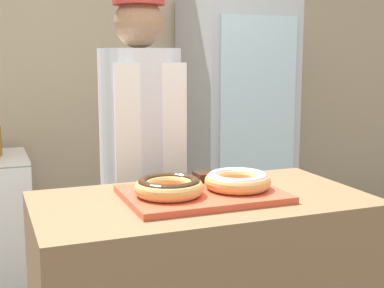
% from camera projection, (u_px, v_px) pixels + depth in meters
% --- Properties ---
extents(wall_back, '(8.00, 0.06, 2.70)m').
position_uv_depth(wall_back, '(89.00, 67.00, 3.82)').
color(wall_back, tan).
rests_on(wall_back, ground_plane).
extents(serving_tray, '(0.56, 0.41, 0.02)m').
position_uv_depth(serving_tray, '(202.00, 194.00, 1.92)').
color(serving_tray, '#D84C33').
rests_on(serving_tray, display_counter).
extents(donut_chocolate_glaze, '(0.24, 0.24, 0.06)m').
position_uv_depth(donut_chocolate_glaze, '(169.00, 186.00, 1.85)').
color(donut_chocolate_glaze, tan).
rests_on(donut_chocolate_glaze, serving_tray).
extents(donut_light_glaze, '(0.24, 0.24, 0.06)m').
position_uv_depth(donut_light_glaze, '(238.00, 180.00, 1.94)').
color(donut_light_glaze, tan).
rests_on(donut_light_glaze, serving_tray).
extents(brownie_back_left, '(0.08, 0.08, 0.03)m').
position_uv_depth(brownie_back_left, '(169.00, 180.00, 2.03)').
color(brownie_back_left, black).
rests_on(brownie_back_left, serving_tray).
extents(brownie_back_right, '(0.08, 0.08, 0.03)m').
position_uv_depth(brownie_back_right, '(206.00, 176.00, 2.08)').
color(brownie_back_right, black).
rests_on(brownie_back_right, serving_tray).
extents(baker_person, '(0.38, 0.38, 1.73)m').
position_uv_depth(baker_person, '(141.00, 167.00, 2.52)').
color(baker_person, '#4C4C51').
rests_on(baker_person, ground_plane).
extents(beverage_fridge, '(0.67, 0.70, 1.83)m').
position_uv_depth(beverage_fridge, '(235.00, 128.00, 3.86)').
color(beverage_fridge, '#ADB2B7').
rests_on(beverage_fridge, ground_plane).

